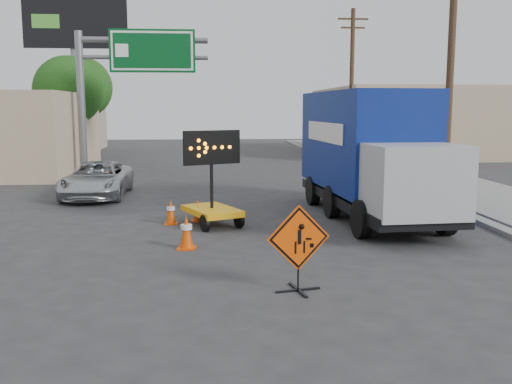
{
  "coord_description": "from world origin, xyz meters",
  "views": [
    {
      "loc": [
        -0.53,
        -9.83,
        3.26
      ],
      "look_at": [
        0.54,
        2.97,
        1.36
      ],
      "focal_mm": 40.0,
      "sensor_mm": 36.0,
      "label": 1
    }
  ],
  "objects": [
    {
      "name": "box_truck",
      "position": [
        4.24,
        6.71,
        1.7
      ],
      "size": [
        2.89,
        8.02,
        3.75
      ],
      "rotation": [
        0.0,
        0.0,
        0.06
      ],
      "color": "black",
      "rests_on": "ground"
    },
    {
      "name": "construction_sign",
      "position": [
        1.04,
        -0.07,
        0.83
      ],
      "size": [
        1.16,
        0.83,
        1.57
      ],
      "rotation": [
        0.0,
        0.0,
        0.21
      ],
      "color": "black",
      "rests_on": "ground"
    },
    {
      "name": "billboard",
      "position": [
        -8.35,
        25.87,
        7.35
      ],
      "size": [
        6.1,
        0.54,
        9.85
      ],
      "color": "slate",
      "rests_on": "ground"
    },
    {
      "name": "cone_b",
      "position": [
        -1.61,
        6.11,
        0.36
      ],
      "size": [
        0.37,
        0.37,
        0.71
      ],
      "rotation": [
        0.0,
        0.0,
        -0.03
      ],
      "color": "#DE4504",
      "rests_on": "ground"
    },
    {
      "name": "utility_pole_near",
      "position": [
        8.0,
        10.0,
        4.68
      ],
      "size": [
        1.8,
        0.26,
        9.0
      ],
      "color": "#4F3422",
      "rests_on": "ground"
    },
    {
      "name": "arrow_board",
      "position": [
        -0.46,
        5.82,
        0.6
      ],
      "size": [
        1.79,
        2.15,
        2.65
      ],
      "rotation": [
        0.0,
        0.0,
        0.43
      ],
      "color": "#EBA20D",
      "rests_on": "ground"
    },
    {
      "name": "building_right_far",
      "position": [
        13.0,
        30.0,
        2.3
      ],
      "size": [
        10.0,
        14.0,
        4.6
      ],
      "primitive_type": "cube",
      "color": "tan",
      "rests_on": "ground"
    },
    {
      "name": "highway_gantry",
      "position": [
        -4.43,
        17.96,
        5.07
      ],
      "size": [
        6.18,
        0.38,
        6.9
      ],
      "color": "slate",
      "rests_on": "ground"
    },
    {
      "name": "utility_pole_far",
      "position": [
        8.0,
        24.0,
        4.68
      ],
      "size": [
        1.8,
        0.26,
        9.0
      ],
      "color": "#4F3422",
      "rests_on": "ground"
    },
    {
      "name": "cone_c",
      "position": [
        -0.87,
        6.5,
        0.32
      ],
      "size": [
        0.4,
        0.4,
        0.64
      ],
      "rotation": [
        0.0,
        0.0,
        0.29
      ],
      "color": "#DE4504",
      "rests_on": "ground"
    },
    {
      "name": "tree_left_far",
      "position": [
        -9.0,
        30.0,
        4.6
      ],
      "size": [
        4.1,
        4.1,
        6.66
      ],
      "color": "#4F3422",
      "rests_on": "ground"
    },
    {
      "name": "pickup_truck",
      "position": [
        -4.63,
        11.35,
        0.64
      ],
      "size": [
        2.16,
        4.65,
        1.29
      ],
      "primitive_type": "imported",
      "rotation": [
        0.0,
        0.0,
        -0.0
      ],
      "color": "silver",
      "rests_on": "ground"
    },
    {
      "name": "cone_a",
      "position": [
        -1.07,
        3.23,
        0.41
      ],
      "size": [
        0.46,
        0.46,
        0.81
      ],
      "rotation": [
        0.0,
        0.0,
        -0.13
      ],
      "color": "#DE4504",
      "rests_on": "ground"
    },
    {
      "name": "storefront_left_far",
      "position": [
        -15.0,
        34.0,
        2.2
      ],
      "size": [
        12.0,
        10.0,
        4.4
      ],
      "primitive_type": "cube",
      "color": "#9E9384",
      "rests_on": "ground"
    },
    {
      "name": "curb_right",
      "position": [
        7.2,
        15.0,
        0.06
      ],
      "size": [
        0.4,
        60.0,
        0.12
      ],
      "primitive_type": "cube",
      "color": "gray",
      "rests_on": "ground"
    },
    {
      "name": "ground",
      "position": [
        0.0,
        0.0,
        0.0
      ],
      "size": [
        100.0,
        100.0,
        0.0
      ],
      "primitive_type": "plane",
      "color": "#2D2D30",
      "rests_on": "ground"
    },
    {
      "name": "sidewalk_right",
      "position": [
        9.5,
        15.0,
        0.07
      ],
      "size": [
        4.0,
        60.0,
        0.15
      ],
      "primitive_type": "cube",
      "color": "gray",
      "rests_on": "ground"
    },
    {
      "name": "tree_left_near",
      "position": [
        -8.0,
        22.0,
        4.16
      ],
      "size": [
        3.71,
        3.71,
        6.03
      ],
      "color": "#4F3422",
      "rests_on": "ground"
    }
  ]
}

